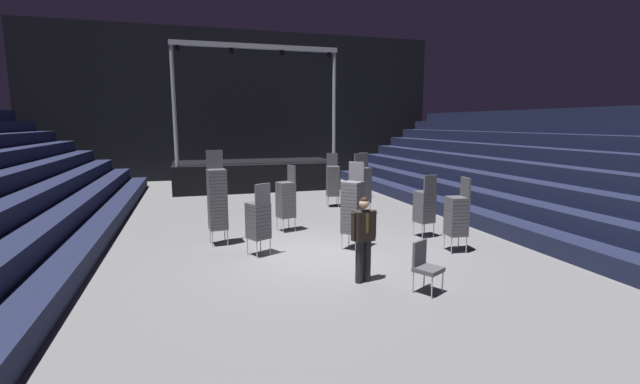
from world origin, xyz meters
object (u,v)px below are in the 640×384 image
object	(u,v)px
man_with_tie	(364,235)
loose_chair_near_man	(425,264)
chair_stack_front_left	(457,215)
chair_stack_front_right	(362,184)
chair_stack_mid_right	(217,198)
chair_stack_rear_centre	(286,199)
chair_stack_rear_right	(353,206)
chair_stack_rear_left	(425,206)
chair_stack_aisle_left	(361,175)
stage_riser	(255,173)
chair_stack_mid_left	(333,180)
chair_stack_mid_centre	(258,219)

from	to	relation	value
man_with_tie	loose_chair_near_man	distance (m)	1.26
chair_stack_front_left	loose_chair_near_man	size ratio (longest dim) A/B	1.90
man_with_tie	chair_stack_front_right	distance (m)	6.39
chair_stack_mid_right	chair_stack_rear_centre	xyz separation A→B (m)	(1.95, 0.87, -0.25)
chair_stack_rear_right	chair_stack_rear_left	bearing A→B (deg)	-119.28
man_with_tie	chair_stack_aisle_left	xyz separation A→B (m)	(3.58, 9.04, -0.01)
stage_riser	chair_stack_rear_right	distance (m)	10.90
man_with_tie	chair_stack_rear_right	size ratio (longest dim) A/B	0.79
chair_stack_rear_right	chair_stack_front_right	bearing A→B (deg)	-67.52
chair_stack_front_right	chair_stack_mid_left	xyz separation A→B (m)	(-0.53, 1.58, -0.04)
chair_stack_aisle_left	loose_chair_near_man	bearing A→B (deg)	-118.64
chair_stack_front_left	chair_stack_mid_right	bearing A→B (deg)	73.41
chair_stack_mid_centre	chair_stack_front_right	bearing A→B (deg)	14.30
chair_stack_mid_right	chair_stack_rear_centre	size ratio (longest dim) A/B	1.27
chair_stack_mid_centre	chair_stack_rear_left	bearing A→B (deg)	-22.58
chair_stack_mid_centre	chair_stack_rear_right	world-z (taller)	chair_stack_rear_right
chair_stack_mid_right	chair_stack_rear_right	world-z (taller)	chair_stack_mid_right
chair_stack_rear_right	chair_stack_aisle_left	world-z (taller)	chair_stack_rear_right
chair_stack_rear_left	chair_stack_mid_centre	bearing A→B (deg)	174.88
chair_stack_front_left	chair_stack_rear_left	size ratio (longest dim) A/B	1.05
chair_stack_mid_centre	chair_stack_aisle_left	distance (m)	8.53
man_with_tie	chair_stack_rear_centre	world-z (taller)	chair_stack_rear_centre
chair_stack_front_left	loose_chair_near_man	xyz separation A→B (m)	(-2.03, -2.05, -0.37)
chair_stack_mid_centre	chair_stack_aisle_left	bearing A→B (deg)	24.66
chair_stack_mid_left	loose_chair_near_man	size ratio (longest dim) A/B	2.08
stage_riser	loose_chair_near_man	xyz separation A→B (m)	(1.10, -13.84, -0.17)
stage_riser	chair_stack_front_right	xyz separation A→B (m)	(2.60, -7.12, 0.32)
chair_stack_mid_centre	chair_stack_rear_right	distance (m)	2.29
chair_stack_mid_right	chair_stack_rear_centre	distance (m)	2.15
chair_stack_front_right	chair_stack_rear_right	world-z (taller)	chair_stack_rear_right
man_with_tie	loose_chair_near_man	world-z (taller)	man_with_tie
man_with_tie	chair_stack_rear_centre	bearing A→B (deg)	-94.47
chair_stack_front_right	stage_riser	bearing A→B (deg)	-86.27
stage_riser	chair_stack_mid_right	size ratio (longest dim) A/B	3.11
loose_chair_near_man	chair_stack_rear_right	bearing A→B (deg)	-113.83
chair_stack_mid_left	chair_stack_mid_right	size ratio (longest dim) A/B	0.82
chair_stack_rear_left	chair_stack_aisle_left	world-z (taller)	chair_stack_aisle_left
chair_stack_mid_right	chair_stack_front_right	bearing A→B (deg)	-160.34
chair_stack_front_left	chair_stack_front_right	xyz separation A→B (m)	(-0.53, 4.67, 0.13)
man_with_tie	loose_chair_near_man	xyz separation A→B (m)	(0.89, -0.79, -0.42)
chair_stack_rear_left	chair_stack_rear_right	world-z (taller)	chair_stack_rear_right
chair_stack_front_left	chair_stack_rear_centre	distance (m)	4.68
chair_stack_mid_right	chair_stack_rear_right	distance (m)	3.41
chair_stack_mid_centre	chair_stack_aisle_left	size ratio (longest dim) A/B	0.91
chair_stack_mid_right	chair_stack_mid_centre	size ratio (longest dim) A/B	1.40
chair_stack_mid_left	chair_stack_mid_centre	bearing A→B (deg)	64.52
chair_stack_front_right	chair_stack_rear_right	xyz separation A→B (m)	(-1.78, -3.75, 0.04)
man_with_tie	chair_stack_rear_left	size ratio (longest dim) A/B	0.99
stage_riser	chair_stack_mid_centre	bearing A→B (deg)	-97.75
man_with_tie	chair_stack_rear_left	xyz separation A→B (m)	(2.88, 2.70, -0.09)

